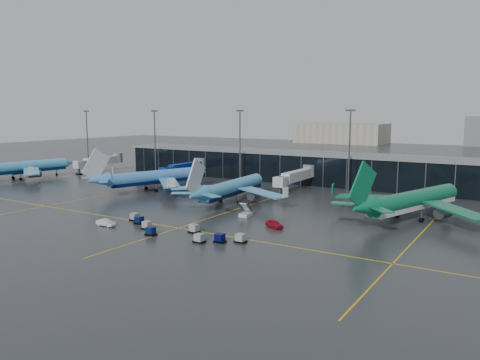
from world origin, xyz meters
The scene contains 13 objects.
ground centered at (0.00, 0.00, 0.00)m, with size 600.00×600.00×0.00m, color #282B2D.
terminal_pier centered at (0.00, 62.00, 5.42)m, with size 142.00×17.00×10.70m.
jet_bridges centered at (-35.00, 42.99, 4.55)m, with size 94.00×27.50×7.20m.
flood_masts centered at (5.00, 50.00, 13.81)m, with size 203.00×0.50×25.50m.
taxi_lines centered at (10.00, 10.61, 0.01)m, with size 220.00×120.00×0.02m.
airliner_klm_west centered at (-87.27, 12.88, 7.00)m, with size 40.00×45.56×14.00m, color #45ACE5, non-canonical shape.
airliner_arkefly centered at (-27.56, 20.07, 6.73)m, with size 38.49×43.83×13.47m, color #448CE1, non-canonical shape.
airliner_klm_near centered at (3.73, 16.28, 6.48)m, with size 37.03×42.17×12.96m, color #409DD3, non-canonical shape.
airliner_aer_lingus centered at (50.70, 21.32, 6.99)m, with size 39.97×45.52×13.99m, color #0C6A43, non-canonical shape.
baggage_carts centered at (12.31, -18.52, 0.76)m, with size 32.47×9.27×1.70m.
mobile_airstair centered at (16.25, 2.41, 0.77)m, with size 2.49×3.39×3.45m.
service_van_red centered at (27.22, -3.72, 0.82)m, with size 1.93×4.81×1.64m, color #AA0D1F.
service_van_white centered at (-4.52, -21.84, 0.77)m, with size 1.64×4.70×1.55m, color silver.
Camera 1 is at (72.75, -90.60, 24.33)m, focal length 35.00 mm.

